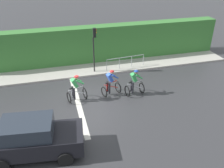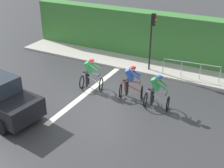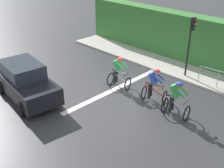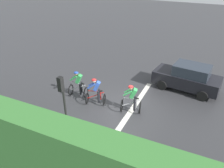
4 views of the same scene
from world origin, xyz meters
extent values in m
plane|color=#333335|center=(0.00, 0.00, 0.00)|extent=(80.00, 80.00, 0.00)
cube|color=#ADA89E|center=(-4.43, 2.00, 0.06)|extent=(2.80, 19.76, 0.12)
cube|color=gray|center=(-5.33, 2.00, 0.22)|extent=(0.44, 19.76, 0.45)
cube|color=#387533|center=(-5.63, 2.00, 1.45)|extent=(1.10, 19.76, 2.89)
cube|color=silver|center=(0.00, -0.66, 0.00)|extent=(7.00, 0.30, 0.01)
torus|color=black|center=(0.03, 3.40, 0.34)|extent=(0.68, 0.15, 0.68)
torus|color=black|center=(0.17, 2.39, 0.34)|extent=(0.68, 0.15, 0.68)
cylinder|color=silver|center=(0.10, 2.89, 0.59)|extent=(0.18, 0.99, 0.51)
cylinder|color=silver|center=(0.14, 2.59, 0.62)|extent=(0.04, 0.04, 0.55)
cylinder|color=silver|center=(0.10, 2.94, 0.87)|extent=(0.14, 0.71, 0.04)
cube|color=black|center=(0.14, 2.59, 0.91)|extent=(0.13, 0.23, 0.04)
cylinder|color=black|center=(0.05, 3.30, 0.84)|extent=(0.42, 0.09, 0.03)
cube|color=green|center=(0.12, 2.79, 1.21)|extent=(0.35, 0.45, 0.57)
sphere|color=#9E7051|center=(0.10, 2.94, 1.52)|extent=(0.20, 0.20, 0.20)
ellipsoid|color=#264CB2|center=(0.10, 2.94, 1.59)|extent=(0.28, 0.31, 0.14)
cylinder|color=black|center=(0.01, 2.67, 0.57)|extent=(0.12, 0.12, 0.74)
cylinder|color=black|center=(0.25, 2.71, 0.57)|extent=(0.12, 0.12, 0.74)
cylinder|color=green|center=(-0.08, 3.05, 1.26)|extent=(0.15, 0.49, 0.37)
cylinder|color=green|center=(0.24, 3.10, 1.26)|extent=(0.15, 0.49, 0.37)
torus|color=black|center=(-0.40, 1.97, 0.34)|extent=(0.67, 0.26, 0.68)
torus|color=black|center=(-0.10, 1.00, 0.34)|extent=(0.67, 0.26, 0.68)
cylinder|color=red|center=(-0.25, 1.48, 0.59)|extent=(0.34, 0.96, 0.51)
cylinder|color=red|center=(-0.16, 1.19, 0.62)|extent=(0.04, 0.04, 0.55)
cylinder|color=red|center=(-0.27, 1.53, 0.87)|extent=(0.26, 0.69, 0.04)
cube|color=black|center=(-0.16, 1.19, 0.91)|extent=(0.16, 0.24, 0.04)
cylinder|color=black|center=(-0.37, 1.87, 0.84)|extent=(0.41, 0.16, 0.03)
cube|color=#2D51B7|center=(-0.22, 1.38, 1.21)|extent=(0.41, 0.48, 0.57)
sphere|color=beige|center=(-0.27, 1.53, 1.52)|extent=(0.20, 0.20, 0.20)
ellipsoid|color=red|center=(-0.27, 1.53, 1.59)|extent=(0.31, 0.34, 0.14)
cylinder|color=black|center=(-0.30, 1.25, 0.57)|extent=(0.12, 0.12, 0.74)
cylinder|color=black|center=(-0.07, 1.32, 0.57)|extent=(0.12, 0.12, 0.74)
cylinder|color=#2D51B7|center=(-0.46, 1.61, 1.26)|extent=(0.23, 0.48, 0.37)
cylinder|color=#2D51B7|center=(-0.15, 1.71, 1.26)|extent=(0.23, 0.48, 0.37)
torus|color=black|center=(-0.24, -0.17, 0.34)|extent=(0.67, 0.22, 0.68)
torus|color=black|center=(0.00, -1.16, 0.34)|extent=(0.67, 0.22, 0.68)
cylinder|color=silver|center=(-0.12, -0.66, 0.59)|extent=(0.28, 0.97, 0.51)
cylinder|color=silver|center=(-0.05, -0.96, 0.62)|extent=(0.04, 0.04, 0.55)
cylinder|color=silver|center=(-0.13, -0.61, 0.87)|extent=(0.21, 0.70, 0.04)
cube|color=black|center=(-0.05, -0.96, 0.91)|extent=(0.15, 0.24, 0.04)
cylinder|color=black|center=(-0.22, -0.27, 0.84)|extent=(0.42, 0.13, 0.03)
cube|color=green|center=(-0.10, -0.76, 1.21)|extent=(0.39, 0.47, 0.57)
sphere|color=tan|center=(-0.13, -0.61, 1.52)|extent=(0.20, 0.20, 0.20)
ellipsoid|color=red|center=(-0.13, -0.61, 1.59)|extent=(0.30, 0.33, 0.14)
cylinder|color=black|center=(-0.19, -0.89, 0.57)|extent=(0.12, 0.12, 0.74)
cylinder|color=black|center=(0.04, -0.83, 0.57)|extent=(0.12, 0.12, 0.74)
cylinder|color=green|center=(-0.32, -0.52, 1.26)|extent=(0.20, 0.49, 0.37)
cylinder|color=green|center=(-0.01, -0.45, 1.26)|extent=(0.20, 0.49, 0.37)
cube|color=black|center=(3.76, -2.97, 0.70)|extent=(2.19, 4.28, 0.80)
cube|color=#262D38|center=(3.73, -3.22, 1.43)|extent=(1.75, 2.30, 0.66)
cylinder|color=black|center=(3.09, -1.60, 0.32)|extent=(0.30, 0.66, 0.64)
cylinder|color=black|center=(4.74, -1.81, 0.32)|extent=(0.30, 0.66, 0.64)
cylinder|color=black|center=(2.78, -4.13, 0.32)|extent=(0.30, 0.66, 0.64)
cylinder|color=black|center=(4.43, -4.33, 0.32)|extent=(0.30, 0.66, 0.64)
cube|color=#EAEACC|center=(3.50, -0.91, 0.80)|extent=(0.29, 0.11, 0.16)
cube|color=#EAEACC|center=(4.51, -1.04, 0.80)|extent=(0.29, 0.11, 0.16)
cylinder|color=black|center=(-3.57, 1.09, 1.35)|extent=(0.10, 0.10, 2.70)
cube|color=black|center=(-3.57, 1.19, 3.02)|extent=(0.21, 0.21, 0.64)
sphere|color=red|center=(-3.56, 1.30, 3.22)|extent=(0.11, 0.11, 0.11)
sphere|color=orange|center=(-3.56, 1.30, 3.02)|extent=(0.11, 0.11, 0.11)
sphere|color=green|center=(-3.56, 1.30, 2.82)|extent=(0.11, 0.11, 0.11)
cylinder|color=#999EA3|center=(-3.39, 1.98, 0.50)|extent=(0.04, 0.04, 1.00)
cylinder|color=#999EA3|center=(-3.48, 2.97, 0.50)|extent=(0.04, 0.04, 1.00)
camera|label=1|loc=(12.28, -1.85, 7.86)|focal=38.73mm
camera|label=2|loc=(11.20, 6.51, 7.04)|focal=47.54mm
camera|label=3|loc=(9.29, 8.23, 6.83)|focal=45.50mm
camera|label=4|loc=(-10.08, -4.17, 7.46)|focal=36.70mm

